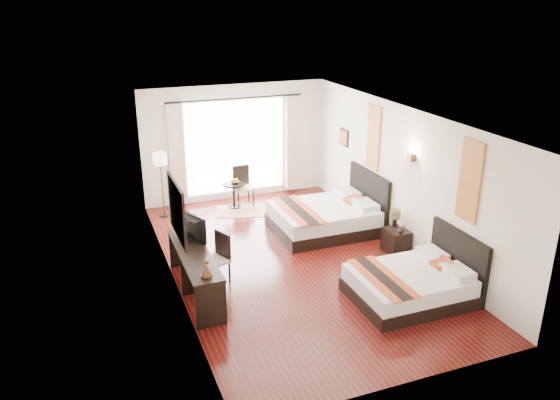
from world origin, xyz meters
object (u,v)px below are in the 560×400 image
object	(u,v)px
bed_far	(328,216)
fruit_bowl	(235,182)
television	(187,227)
bed_near	(414,283)
console_desk	(195,273)
nightstand	(396,241)
side_table	(234,195)
table_lamp	(395,215)
vase	(401,229)
floor_lamp	(160,163)
desk_chair	(216,268)
window_chair	(243,193)

from	to	relation	value
bed_far	fruit_bowl	world-z (taller)	bed_far
bed_far	television	bearing A→B (deg)	-162.01
bed_near	console_desk	world-z (taller)	bed_near
bed_far	television	size ratio (longest dim) A/B	2.67
nightstand	fruit_bowl	distance (m)	4.13
nightstand	side_table	distance (m)	4.14
console_desk	side_table	bearing A→B (deg)	64.31
table_lamp	side_table	world-z (taller)	table_lamp
bed_far	console_desk	size ratio (longest dim) A/B	0.98
nightstand	table_lamp	bearing A→B (deg)	81.94
bed_far	console_desk	xyz separation A→B (m)	(-3.22, -1.59, 0.06)
bed_far	fruit_bowl	distance (m)	2.49
table_lamp	vase	xyz separation A→B (m)	(-0.04, -0.29, -0.17)
table_lamp	television	distance (m)	4.02
bed_near	floor_lamp	size ratio (longest dim) A/B	1.28
nightstand	desk_chair	bearing A→B (deg)	178.45
table_lamp	desk_chair	bearing A→B (deg)	-179.45
floor_lamp	side_table	bearing A→B (deg)	-1.96
bed_near	table_lamp	bearing A→B (deg)	68.28
desk_chair	fruit_bowl	xyz separation A→B (m)	(1.35, 3.35, 0.35)
bed_far	side_table	xyz separation A→B (m)	(-1.49, 2.01, -0.01)
vase	side_table	bearing A→B (deg)	121.92
bed_far	nightstand	distance (m)	1.65
table_lamp	floor_lamp	world-z (taller)	floor_lamp
floor_lamp	fruit_bowl	size ratio (longest dim) A/B	6.93
television	desk_chair	distance (m)	0.87
table_lamp	desk_chair	xyz separation A→B (m)	(-3.61, -0.03, -0.45)
nightstand	floor_lamp	world-z (taller)	floor_lamp
desk_chair	window_chair	world-z (taller)	window_chair
nightstand	floor_lamp	size ratio (longest dim) A/B	0.33
nightstand	floor_lamp	distance (m)	5.37
nightstand	fruit_bowl	size ratio (longest dim) A/B	2.31
floor_lamp	bed_near	bearing A→B (deg)	-57.48
side_table	nightstand	bearing A→B (deg)	-56.66
bed_far	side_table	size ratio (longest dim) A/B	3.59
console_desk	side_table	xyz separation A→B (m)	(1.73, 3.60, -0.08)
bed_far	floor_lamp	distance (m)	3.87
desk_chair	fruit_bowl	bearing A→B (deg)	-134.70
bed_far	vase	bearing A→B (deg)	-64.54
nightstand	desk_chair	xyz separation A→B (m)	(-3.59, 0.10, 0.04)
floor_lamp	side_table	world-z (taller)	floor_lamp
table_lamp	fruit_bowl	distance (m)	4.02
floor_lamp	window_chair	xyz separation A→B (m)	(1.91, 0.03, -0.97)
bed_near	side_table	world-z (taller)	bed_near
bed_near	bed_far	bearing A→B (deg)	92.25
television	console_desk	bearing A→B (deg)	154.12
nightstand	television	xyz separation A→B (m)	(-3.99, 0.41, 0.75)
bed_far	table_lamp	size ratio (longest dim) A/B	6.37
vase	floor_lamp	bearing A→B (deg)	136.72
table_lamp	window_chair	size ratio (longest dim) A/B	0.36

